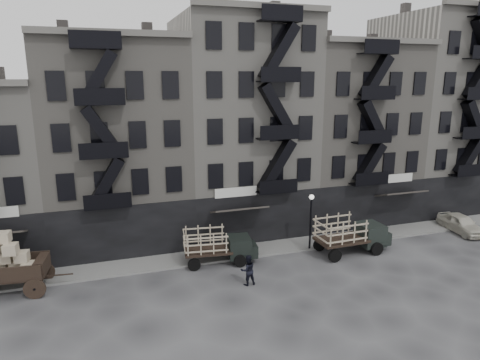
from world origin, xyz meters
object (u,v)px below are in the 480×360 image
object	(u,v)px
wagon	(6,259)
pedestrian_mid	(248,270)
stake_truck_east	(351,232)
car_east	(461,223)
stake_truck_west	(218,243)

from	to	relation	value
wagon	pedestrian_mid	bearing A→B (deg)	-6.75
wagon	pedestrian_mid	world-z (taller)	wagon
stake_truck_east	pedestrian_mid	size ratio (longest dim) A/B	2.89
wagon	car_east	distance (m)	33.62
stake_truck_west	car_east	xyz separation A→B (m)	(20.65, -0.47, -0.67)
wagon	car_east	world-z (taller)	wagon
wagon	car_east	bearing A→B (deg)	6.91
stake_truck_east	car_east	xyz separation A→B (m)	(11.01, 0.85, -0.84)
wagon	stake_truck_east	size ratio (longest dim) A/B	0.83
car_east	pedestrian_mid	xyz separation A→B (m)	(-19.75, -3.17, 0.22)
wagon	pedestrian_mid	xyz separation A→B (m)	(13.84, -3.51, -1.17)
car_east	pedestrian_mid	world-z (taller)	pedestrian_mid
stake_truck_west	pedestrian_mid	world-z (taller)	stake_truck_west
car_east	pedestrian_mid	size ratio (longest dim) A/B	2.26
wagon	stake_truck_east	distance (m)	22.61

